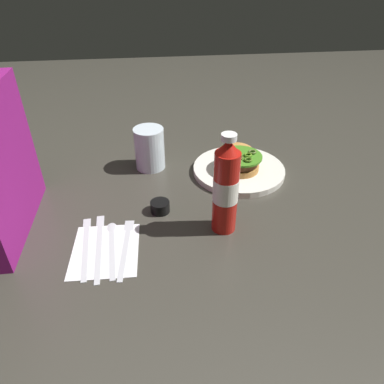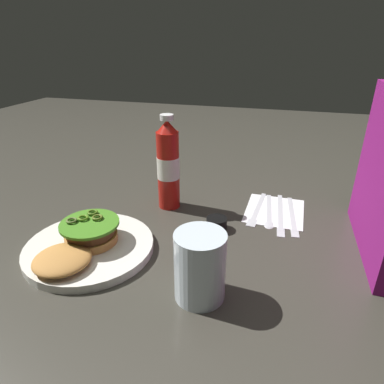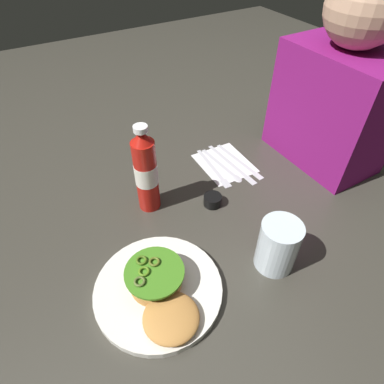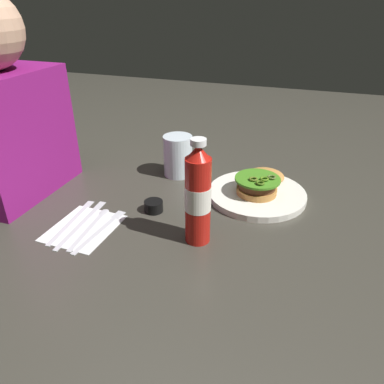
{
  "view_description": "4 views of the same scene",
  "coord_description": "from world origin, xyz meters",
  "px_view_note": "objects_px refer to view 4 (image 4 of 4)",
  "views": [
    {
      "loc": [
        -0.74,
        0.13,
        0.56
      ],
      "look_at": [
        0.01,
        0.04,
        0.04
      ],
      "focal_mm": 33.77,
      "sensor_mm": 36.0,
      "label": 1
    },
    {
      "loc": [
        0.66,
        0.25,
        0.41
      ],
      "look_at": [
        -0.01,
        0.06,
        0.09
      ],
      "focal_mm": 31.03,
      "sensor_mm": 36.0,
      "label": 2
    },
    {
      "loc": [
        0.49,
        -0.23,
        0.62
      ],
      "look_at": [
        -0.01,
        0.06,
        0.07
      ],
      "focal_mm": 30.14,
      "sensor_mm": 36.0,
      "label": 3
    },
    {
      "loc": [
        -0.75,
        -0.24,
        0.5
      ],
      "look_at": [
        -0.01,
        0.02,
        0.07
      ],
      "focal_mm": 34.58,
      "sensor_mm": 36.0,
      "label": 4
    }
  ],
  "objects_px": {
    "ketchup_bottle": "(198,196)",
    "fork_utensil": "(104,226)",
    "condiment_cup": "(154,206)",
    "steak_knife": "(84,219)",
    "burger_sandwich": "(260,182)",
    "water_glass": "(178,156)",
    "butter_knife": "(74,217)",
    "diner_person": "(3,111)",
    "napkin": "(84,228)",
    "dinner_plate": "(257,194)",
    "spoon_utensil": "(94,221)"
  },
  "relations": [
    {
      "from": "water_glass",
      "to": "napkin",
      "type": "bearing_deg",
      "value": 162.68
    },
    {
      "from": "dinner_plate",
      "to": "ketchup_bottle",
      "type": "xyz_separation_m",
      "value": [
        -0.24,
        0.09,
        0.11
      ]
    },
    {
      "from": "water_glass",
      "to": "butter_knife",
      "type": "height_order",
      "value": "water_glass"
    },
    {
      "from": "fork_utensil",
      "to": "steak_knife",
      "type": "height_order",
      "value": "same"
    },
    {
      "from": "burger_sandwich",
      "to": "butter_knife",
      "type": "xyz_separation_m",
      "value": [
        -0.28,
        0.42,
        -0.03
      ]
    },
    {
      "from": "condiment_cup",
      "to": "steak_knife",
      "type": "height_order",
      "value": "condiment_cup"
    },
    {
      "from": "ketchup_bottle",
      "to": "dinner_plate",
      "type": "bearing_deg",
      "value": -21.03
    },
    {
      "from": "steak_knife",
      "to": "diner_person",
      "type": "xyz_separation_m",
      "value": [
        0.09,
        0.26,
        0.22
      ]
    },
    {
      "from": "dinner_plate",
      "to": "fork_utensil",
      "type": "xyz_separation_m",
      "value": [
        -0.27,
        0.32,
        -0.0
      ]
    },
    {
      "from": "condiment_cup",
      "to": "spoon_utensil",
      "type": "xyz_separation_m",
      "value": [
        -0.1,
        0.12,
        -0.01
      ]
    },
    {
      "from": "spoon_utensil",
      "to": "dinner_plate",
      "type": "bearing_deg",
      "value": -53.82
    },
    {
      "from": "butter_knife",
      "to": "diner_person",
      "type": "distance_m",
      "value": 0.34
    },
    {
      "from": "burger_sandwich",
      "to": "condiment_cup",
      "type": "bearing_deg",
      "value": 126.83
    },
    {
      "from": "napkin",
      "to": "burger_sandwich",
      "type": "bearing_deg",
      "value": -50.12
    },
    {
      "from": "fork_utensil",
      "to": "steak_knife",
      "type": "xyz_separation_m",
      "value": [
        0.01,
        0.06,
        0.0
      ]
    },
    {
      "from": "napkin",
      "to": "diner_person",
      "type": "relative_size",
      "value": 0.33
    },
    {
      "from": "steak_knife",
      "to": "butter_knife",
      "type": "relative_size",
      "value": 1.08
    },
    {
      "from": "diner_person",
      "to": "burger_sandwich",
      "type": "bearing_deg",
      "value": -73.19
    },
    {
      "from": "dinner_plate",
      "to": "ketchup_bottle",
      "type": "relative_size",
      "value": 1.09
    },
    {
      "from": "dinner_plate",
      "to": "napkin",
      "type": "distance_m",
      "value": 0.47
    },
    {
      "from": "dinner_plate",
      "to": "steak_knife",
      "type": "height_order",
      "value": "dinner_plate"
    },
    {
      "from": "dinner_plate",
      "to": "steak_knife",
      "type": "relative_size",
      "value": 1.2
    },
    {
      "from": "steak_knife",
      "to": "burger_sandwich",
      "type": "bearing_deg",
      "value": -53.9
    },
    {
      "from": "dinner_plate",
      "to": "water_glass",
      "type": "height_order",
      "value": "water_glass"
    },
    {
      "from": "diner_person",
      "to": "spoon_utensil",
      "type": "bearing_deg",
      "value": -106.18
    },
    {
      "from": "dinner_plate",
      "to": "condiment_cup",
      "type": "height_order",
      "value": "condiment_cup"
    },
    {
      "from": "burger_sandwich",
      "to": "water_glass",
      "type": "height_order",
      "value": "water_glass"
    },
    {
      "from": "dinner_plate",
      "to": "fork_utensil",
      "type": "distance_m",
      "value": 0.42
    },
    {
      "from": "condiment_cup",
      "to": "steak_knife",
      "type": "distance_m",
      "value": 0.18
    },
    {
      "from": "water_glass",
      "to": "diner_person",
      "type": "height_order",
      "value": "diner_person"
    },
    {
      "from": "burger_sandwich",
      "to": "dinner_plate",
      "type": "bearing_deg",
      "value": 171.35
    },
    {
      "from": "water_glass",
      "to": "spoon_utensil",
      "type": "xyz_separation_m",
      "value": [
        -0.33,
        0.1,
        -0.06
      ]
    },
    {
      "from": "burger_sandwich",
      "to": "steak_knife",
      "type": "distance_m",
      "value": 0.48
    },
    {
      "from": "ketchup_bottle",
      "to": "diner_person",
      "type": "height_order",
      "value": "diner_person"
    },
    {
      "from": "fork_utensil",
      "to": "steak_knife",
      "type": "relative_size",
      "value": 0.87
    },
    {
      "from": "ketchup_bottle",
      "to": "diner_person",
      "type": "distance_m",
      "value": 0.57
    },
    {
      "from": "butter_knife",
      "to": "water_glass",
      "type": "bearing_deg",
      "value": -25.54
    },
    {
      "from": "condiment_cup",
      "to": "fork_utensil",
      "type": "height_order",
      "value": "condiment_cup"
    },
    {
      "from": "burger_sandwich",
      "to": "spoon_utensil",
      "type": "height_order",
      "value": "burger_sandwich"
    },
    {
      "from": "butter_knife",
      "to": "diner_person",
      "type": "height_order",
      "value": "diner_person"
    },
    {
      "from": "water_glass",
      "to": "diner_person",
      "type": "xyz_separation_m",
      "value": [
        -0.24,
        0.39,
        0.17
      ]
    },
    {
      "from": "condiment_cup",
      "to": "butter_knife",
      "type": "xyz_separation_m",
      "value": [
        -0.1,
        0.17,
        -0.01
      ]
    },
    {
      "from": "water_glass",
      "to": "spoon_utensil",
      "type": "bearing_deg",
      "value": 163.23
    },
    {
      "from": "fork_utensil",
      "to": "water_glass",
      "type": "bearing_deg",
      "value": -10.98
    },
    {
      "from": "fork_utensil",
      "to": "diner_person",
      "type": "height_order",
      "value": "diner_person"
    },
    {
      "from": "water_glass",
      "to": "steak_knife",
      "type": "distance_m",
      "value": 0.35
    },
    {
      "from": "napkin",
      "to": "spoon_utensil",
      "type": "height_order",
      "value": "spoon_utensil"
    },
    {
      "from": "ketchup_bottle",
      "to": "fork_utensil",
      "type": "bearing_deg",
      "value": 97.02
    },
    {
      "from": "burger_sandwich",
      "to": "condiment_cup",
      "type": "xyz_separation_m",
      "value": [
        -0.18,
        0.24,
        -0.02
      ]
    },
    {
      "from": "dinner_plate",
      "to": "fork_utensil",
      "type": "bearing_deg",
      "value": 130.02
    }
  ]
}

